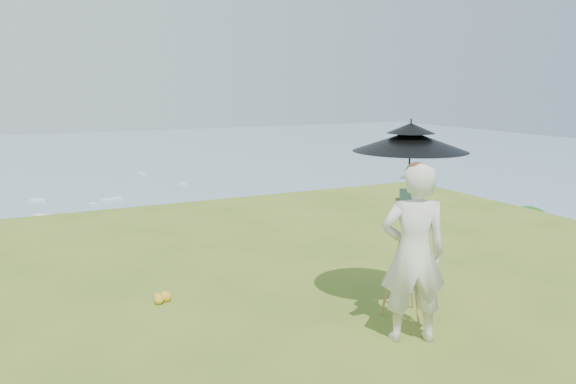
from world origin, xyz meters
TOP-DOWN VIEW (x-y plane):
  - ground at (0.00, 0.00)m, footprint 14.00×14.00m
  - shoreline_tier at (0.00, 75.00)m, footprint 170.00×28.00m
  - bay_water at (0.00, 240.00)m, footprint 700.00×700.00m
  - slope_trees at (0.00, 35.00)m, footprint 110.00×50.00m
  - harbor_town at (0.00, 75.00)m, footprint 110.00×22.00m
  - wildflowers at (0.00, 0.25)m, footprint 10.00×10.50m
  - painter at (0.77, -0.79)m, footprint 0.79×0.67m
  - field_easel at (1.10, -0.27)m, footprint 0.74×0.74m
  - sun_umbrella at (1.11, -0.24)m, footprint 1.53×1.53m
  - painter_cap at (0.77, -0.79)m, footprint 0.31×0.33m

SIDE VIEW (x-z plane):
  - shoreline_tier at x=0.00m, z-range -40.00..-32.00m
  - bay_water at x=0.00m, z-range -34.00..-34.00m
  - harbor_town at x=0.00m, z-range -32.00..-27.00m
  - slope_trees at x=0.00m, z-range -18.00..-12.00m
  - ground at x=0.00m, z-range 0.00..0.00m
  - wildflowers at x=0.00m, z-range 0.00..0.12m
  - field_easel at x=1.10m, z-range 0.00..1.49m
  - painter at x=0.77m, z-range 0.00..1.84m
  - sun_umbrella at x=1.11m, z-range 1.22..2.23m
  - painter_cap at x=0.77m, z-range 1.74..1.84m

